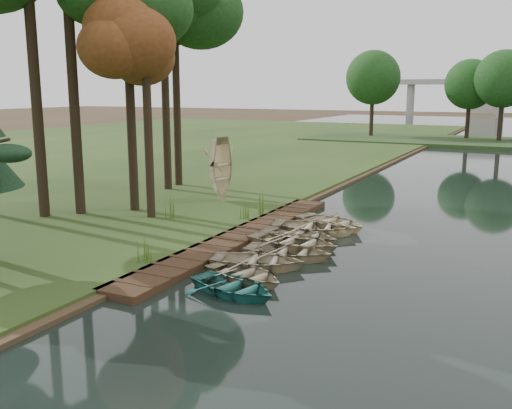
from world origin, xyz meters
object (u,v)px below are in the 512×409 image
at_px(rowboat_0, 233,284).
at_px(boardwalk, 241,237).
at_px(stored_rowboat, 222,194).
at_px(rowboat_1, 245,272).
at_px(rowboat_2, 258,259).

bearing_deg(rowboat_0, boardwalk, 41.20).
relative_size(rowboat_0, stored_rowboat, 0.89).
height_order(boardwalk, stored_rowboat, stored_rowboat).
bearing_deg(stored_rowboat, rowboat_0, -139.88).
bearing_deg(rowboat_0, stored_rowboat, 46.51).
height_order(rowboat_1, rowboat_2, rowboat_2).
bearing_deg(rowboat_1, rowboat_0, -151.50).
xyz_separation_m(rowboat_1, rowboat_2, (-0.24, 1.44, 0.03)).
height_order(boardwalk, rowboat_2, rowboat_2).
distance_m(rowboat_1, rowboat_2, 1.46).
bearing_deg(rowboat_0, rowboat_1, 26.23).
bearing_deg(rowboat_0, rowboat_2, 25.21).
relative_size(rowboat_0, rowboat_1, 1.01).
bearing_deg(boardwalk, rowboat_2, -53.09).
distance_m(boardwalk, rowboat_0, 6.52).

